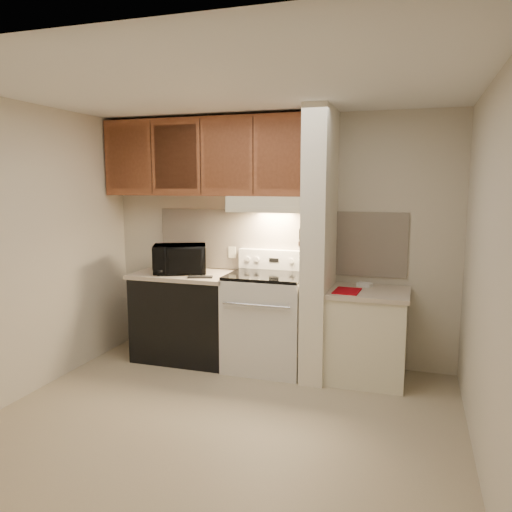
% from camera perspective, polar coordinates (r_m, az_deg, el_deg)
% --- Properties ---
extents(floor, '(3.60, 3.60, 0.00)m').
position_cam_1_polar(floor, '(4.11, -3.58, -18.06)').
color(floor, tan).
rests_on(floor, ground).
extents(ceiling, '(3.60, 3.60, 0.00)m').
position_cam_1_polar(ceiling, '(3.74, -3.95, 18.69)').
color(ceiling, white).
rests_on(ceiling, wall_back).
extents(wall_back, '(3.60, 2.50, 0.02)m').
position_cam_1_polar(wall_back, '(5.14, 2.37, 1.89)').
color(wall_back, beige).
rests_on(wall_back, floor).
extents(wall_left, '(0.02, 3.00, 2.50)m').
position_cam_1_polar(wall_left, '(4.69, -24.68, 0.52)').
color(wall_left, beige).
rests_on(wall_left, floor).
extents(wall_right, '(0.02, 3.00, 2.50)m').
position_cam_1_polar(wall_right, '(3.50, 24.83, -1.91)').
color(wall_right, beige).
rests_on(wall_right, floor).
extents(backsplash, '(2.60, 0.02, 0.63)m').
position_cam_1_polar(backsplash, '(5.13, 2.34, 1.71)').
color(backsplash, '#FBE7D0').
rests_on(backsplash, wall_back).
extents(range_body, '(0.76, 0.65, 0.92)m').
position_cam_1_polar(range_body, '(4.97, 1.25, -7.63)').
color(range_body, silver).
rests_on(range_body, floor).
extents(oven_window, '(0.50, 0.01, 0.30)m').
position_cam_1_polar(oven_window, '(4.67, 0.14, -8.18)').
color(oven_window, black).
rests_on(oven_window, range_body).
extents(oven_handle, '(0.65, 0.02, 0.02)m').
position_cam_1_polar(oven_handle, '(4.57, -0.01, -5.66)').
color(oven_handle, silver).
rests_on(oven_handle, range_body).
extents(cooktop, '(0.74, 0.64, 0.03)m').
position_cam_1_polar(cooktop, '(4.86, 1.27, -2.23)').
color(cooktop, black).
rests_on(cooktop, range_body).
extents(range_backguard, '(0.76, 0.08, 0.20)m').
position_cam_1_polar(range_backguard, '(5.11, 2.18, -0.41)').
color(range_backguard, silver).
rests_on(range_backguard, range_body).
extents(range_display, '(0.10, 0.01, 0.04)m').
position_cam_1_polar(range_display, '(5.07, 2.05, -0.48)').
color(range_display, black).
rests_on(range_display, range_backguard).
extents(range_knob_left_outer, '(0.05, 0.02, 0.05)m').
position_cam_1_polar(range_knob_left_outer, '(5.15, -0.96, -0.34)').
color(range_knob_left_outer, silver).
rests_on(range_knob_left_outer, range_backguard).
extents(range_knob_left_inner, '(0.05, 0.02, 0.05)m').
position_cam_1_polar(range_knob_left_inner, '(5.12, 0.10, -0.39)').
color(range_knob_left_inner, silver).
rests_on(range_knob_left_inner, range_backguard).
extents(range_knob_right_inner, '(0.05, 0.02, 0.05)m').
position_cam_1_polar(range_knob_right_inner, '(5.02, 4.02, -0.58)').
color(range_knob_right_inner, silver).
rests_on(range_knob_right_inner, range_backguard).
extents(range_knob_right_outer, '(0.05, 0.02, 0.05)m').
position_cam_1_polar(range_knob_right_outer, '(5.00, 5.13, -0.63)').
color(range_knob_right_outer, silver).
rests_on(range_knob_right_outer, range_backguard).
extents(dishwasher_front, '(1.00, 0.63, 0.87)m').
position_cam_1_polar(dishwasher_front, '(5.29, -7.96, -6.99)').
color(dishwasher_front, black).
rests_on(dishwasher_front, floor).
extents(left_countertop, '(1.04, 0.67, 0.04)m').
position_cam_1_polar(left_countertop, '(5.19, -8.07, -2.14)').
color(left_countertop, beige).
rests_on(left_countertop, dishwasher_front).
extents(spoon_rest, '(0.25, 0.15, 0.02)m').
position_cam_1_polar(spoon_rest, '(4.90, -6.39, -2.40)').
color(spoon_rest, black).
rests_on(spoon_rest, left_countertop).
extents(teal_jar, '(0.11, 0.11, 0.10)m').
position_cam_1_polar(teal_jar, '(5.52, -10.23, -0.81)').
color(teal_jar, '#1C5B52').
rests_on(teal_jar, left_countertop).
extents(outlet, '(0.08, 0.01, 0.12)m').
position_cam_1_polar(outlet, '(5.28, -2.74, 0.42)').
color(outlet, beige).
rests_on(outlet, backsplash).
extents(microwave, '(0.63, 0.54, 0.29)m').
position_cam_1_polar(microwave, '(5.17, -8.70, -0.33)').
color(microwave, black).
rests_on(microwave, left_countertop).
extents(partition_pillar, '(0.22, 0.70, 2.50)m').
position_cam_1_polar(partition_pillar, '(4.69, 7.25, 1.21)').
color(partition_pillar, white).
rests_on(partition_pillar, floor).
extents(pillar_trim, '(0.01, 0.70, 0.04)m').
position_cam_1_polar(pillar_trim, '(4.70, 5.88, 1.87)').
color(pillar_trim, brown).
rests_on(pillar_trim, partition_pillar).
extents(knife_strip, '(0.02, 0.42, 0.04)m').
position_cam_1_polar(knife_strip, '(4.65, 5.68, 2.05)').
color(knife_strip, black).
rests_on(knife_strip, partition_pillar).
extents(knife_blade_a, '(0.01, 0.03, 0.16)m').
position_cam_1_polar(knife_blade_a, '(4.51, 5.06, 0.57)').
color(knife_blade_a, silver).
rests_on(knife_blade_a, knife_strip).
extents(knife_handle_a, '(0.02, 0.02, 0.10)m').
position_cam_1_polar(knife_handle_a, '(4.48, 5.07, 2.46)').
color(knife_handle_a, black).
rests_on(knife_handle_a, knife_strip).
extents(knife_blade_b, '(0.01, 0.04, 0.18)m').
position_cam_1_polar(knife_blade_b, '(4.60, 5.31, 0.60)').
color(knife_blade_b, silver).
rests_on(knife_blade_b, knife_strip).
extents(knife_handle_b, '(0.02, 0.02, 0.10)m').
position_cam_1_polar(knife_handle_b, '(4.59, 5.37, 2.60)').
color(knife_handle_b, black).
rests_on(knife_handle_b, knife_strip).
extents(knife_blade_c, '(0.01, 0.04, 0.20)m').
position_cam_1_polar(knife_blade_c, '(4.67, 5.51, 0.59)').
color(knife_blade_c, silver).
rests_on(knife_blade_c, knife_strip).
extents(knife_handle_c, '(0.02, 0.02, 0.10)m').
position_cam_1_polar(knife_handle_c, '(4.65, 5.53, 2.66)').
color(knife_handle_c, black).
rests_on(knife_handle_c, knife_strip).
extents(knife_blade_d, '(0.01, 0.04, 0.16)m').
position_cam_1_polar(knife_blade_d, '(4.75, 5.72, 0.96)').
color(knife_blade_d, silver).
rests_on(knife_blade_d, knife_strip).
extents(knife_handle_d, '(0.02, 0.02, 0.10)m').
position_cam_1_polar(knife_handle_d, '(4.73, 5.75, 2.76)').
color(knife_handle_d, black).
rests_on(knife_handle_d, knife_strip).
extents(knife_blade_e, '(0.01, 0.04, 0.18)m').
position_cam_1_polar(knife_blade_e, '(4.84, 5.95, 0.97)').
color(knife_blade_e, silver).
rests_on(knife_blade_e, knife_strip).
extents(knife_handle_e, '(0.02, 0.02, 0.10)m').
position_cam_1_polar(knife_handle_e, '(4.81, 5.96, 2.85)').
color(knife_handle_e, black).
rests_on(knife_handle_e, knife_strip).
extents(oven_mitt, '(0.03, 0.10, 0.25)m').
position_cam_1_polar(oven_mitt, '(4.89, 6.08, 0.60)').
color(oven_mitt, gray).
rests_on(oven_mitt, partition_pillar).
extents(right_cab_base, '(0.70, 0.60, 0.81)m').
position_cam_1_polar(right_cab_base, '(4.81, 12.53, -9.07)').
color(right_cab_base, beige).
rests_on(right_cab_base, floor).
extents(right_countertop, '(0.74, 0.64, 0.04)m').
position_cam_1_polar(right_countertop, '(4.70, 12.70, -4.11)').
color(right_countertop, beige).
rests_on(right_countertop, right_cab_base).
extents(red_folder, '(0.24, 0.31, 0.01)m').
position_cam_1_polar(red_folder, '(4.62, 10.36, -3.95)').
color(red_folder, '#A5040E').
rests_on(red_folder, right_countertop).
extents(white_box, '(0.16, 0.13, 0.04)m').
position_cam_1_polar(white_box, '(4.87, 12.31, -3.21)').
color(white_box, white).
rests_on(white_box, right_countertop).
extents(range_hood, '(0.78, 0.44, 0.15)m').
position_cam_1_polar(range_hood, '(4.90, 1.71, 5.98)').
color(range_hood, beige).
rests_on(range_hood, upper_cabinets).
extents(hood_lip, '(0.78, 0.04, 0.06)m').
position_cam_1_polar(hood_lip, '(4.70, 1.00, 5.33)').
color(hood_lip, beige).
rests_on(hood_lip, range_hood).
extents(upper_cabinets, '(2.18, 0.33, 0.77)m').
position_cam_1_polar(upper_cabinets, '(5.18, -5.63, 11.16)').
color(upper_cabinets, brown).
rests_on(upper_cabinets, wall_back).
extents(cab_door_a, '(0.46, 0.01, 0.63)m').
position_cam_1_polar(cab_door_a, '(5.41, -14.43, 10.82)').
color(cab_door_a, brown).
rests_on(cab_door_a, upper_cabinets).
extents(cab_gap_a, '(0.01, 0.01, 0.73)m').
position_cam_1_polar(cab_gap_a, '(5.27, -11.88, 10.97)').
color(cab_gap_a, black).
rests_on(cab_gap_a, upper_cabinets).
extents(cab_door_b, '(0.46, 0.01, 0.63)m').
position_cam_1_polar(cab_door_b, '(5.15, -9.18, 11.11)').
color(cab_door_b, brown).
rests_on(cab_door_b, upper_cabinets).
extents(cab_gap_b, '(0.01, 0.01, 0.73)m').
position_cam_1_polar(cab_gap_b, '(5.03, -6.37, 11.24)').
color(cab_gap_b, black).
rests_on(cab_gap_b, upper_cabinets).
extents(cab_door_c, '(0.46, 0.01, 0.63)m').
position_cam_1_polar(cab_door_c, '(4.93, -3.41, 11.33)').
color(cab_door_c, brown).
rests_on(cab_door_c, upper_cabinets).
extents(cab_gap_c, '(0.01, 0.01, 0.73)m').
position_cam_1_polar(cab_gap_c, '(4.83, -0.34, 11.41)').
color(cab_gap_c, black).
rests_on(cab_gap_c, upper_cabinets).
extents(cab_door_d, '(0.46, 0.01, 0.63)m').
position_cam_1_polar(cab_door_d, '(4.76, 2.85, 11.45)').
color(cab_door_d, brown).
rests_on(cab_door_d, upper_cabinets).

